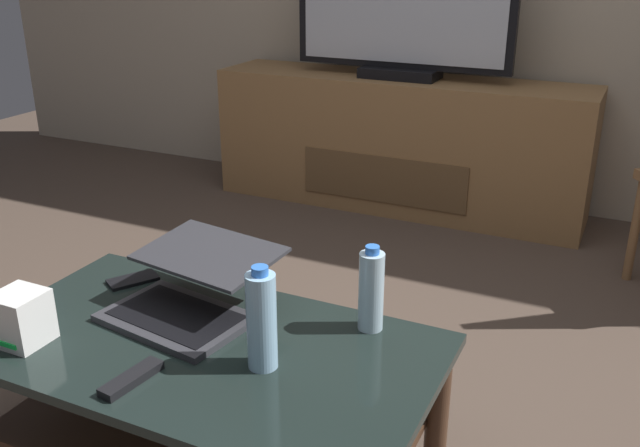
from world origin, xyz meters
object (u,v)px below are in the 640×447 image
coffee_table (206,384)px  water_bottle_far (371,290)px  tv_remote (132,378)px  water_bottle_near (262,320)px  cell_phone (133,280)px  router_box (21,318)px  media_cabinet (398,143)px  television (403,13)px  laptop (190,291)px

coffee_table → water_bottle_far: water_bottle_far is taller
coffee_table → tv_remote: bearing=-103.8°
coffee_table → tv_remote: tv_remote is taller
water_bottle_near → tv_remote: bearing=-141.8°
cell_phone → water_bottle_far: bearing=35.6°
router_box → water_bottle_near: bearing=15.2°
coffee_table → water_bottle_near: 0.30m
media_cabinet → water_bottle_near: bearing=-78.9°
media_cabinet → water_bottle_far: 1.97m
router_box → water_bottle_near: size_ratio=0.52×
router_box → tv_remote: (0.35, -0.03, -0.06)m
television → water_bottle_near: television is taller
television → cell_phone: bearing=-94.1°
water_bottle_near → water_bottle_far: size_ratio=1.12×
router_box → water_bottle_far: water_bottle_far is taller
television → tv_remote: television is taller
laptop → cell_phone: laptop is taller
television → tv_remote: size_ratio=6.82×
media_cabinet → water_bottle_far: media_cabinet is taller
cell_phone → tv_remote: tv_remote is taller
water_bottle_far → television: bearing=107.5°
television → water_bottle_far: 2.00m
television → water_bottle_near: 2.21m
media_cabinet → water_bottle_near: media_cabinet is taller
media_cabinet → water_bottle_near: size_ratio=7.46×
router_box → cell_phone: size_ratio=0.95×
laptop → water_bottle_far: bearing=15.8°
water_bottle_far → cell_phone: 0.73m
laptop → television: bearing=93.5°
coffee_table → water_bottle_near: bearing=-6.8°
laptop → tv_remote: laptop is taller
television → water_bottle_near: (0.42, -2.12, -0.48)m
laptop → media_cabinet: bearing=93.5°
tv_remote → water_bottle_near: bearing=45.8°
television → cell_phone: (-0.14, -1.90, -0.60)m
router_box → water_bottle_far: (0.74, 0.43, 0.04)m
water_bottle_far → coffee_table: bearing=-144.3°
media_cabinet → cell_phone: bearing=-94.1°
media_cabinet → tv_remote: size_ratio=11.88×
coffee_table → laptop: laptop is taller
water_bottle_far → tv_remote: size_ratio=1.42×
laptop → water_bottle_near: (0.30, -0.14, 0.06)m
media_cabinet → laptop: 2.01m
media_cabinet → cell_phone: media_cabinet is taller
television → laptop: size_ratio=2.50×
laptop → cell_phone: 0.28m
router_box → water_bottle_far: bearing=29.8°
media_cabinet → router_box: 2.31m
water_bottle_near → router_box: bearing=-164.8°
laptop → router_box: bearing=-133.8°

